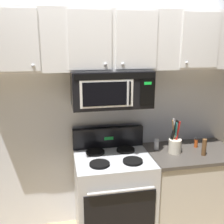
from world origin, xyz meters
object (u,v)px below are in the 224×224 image
at_px(stove_range, 113,196).
at_px(over_range_microwave, 111,88).
at_px(pepper_mill, 204,147).
at_px(utensil_crock_cream, 175,144).
at_px(salt_shaker, 156,144).
at_px(spice_jar, 196,143).

height_order(stove_range, over_range_microwave, over_range_microwave).
bearing_deg(over_range_microwave, pepper_mill, -14.98).
distance_m(stove_range, utensil_crock_cream, 0.84).
bearing_deg(salt_shaker, utensil_crock_cream, -38.32).
bearing_deg(pepper_mill, salt_shaker, 150.06).
xyz_separation_m(pepper_mill, spice_jar, (0.03, 0.21, -0.03)).
distance_m(stove_range, pepper_mill, 1.05).
relative_size(utensil_crock_cream, spice_jar, 3.45).
distance_m(over_range_microwave, spice_jar, 1.12).
relative_size(pepper_mill, spice_jar, 1.63).
bearing_deg(utensil_crock_cream, over_range_microwave, 169.09).
bearing_deg(stove_range, salt_shaker, 12.94).
xyz_separation_m(utensil_crock_cream, spice_jar, (0.29, 0.09, -0.05)).
xyz_separation_m(stove_range, spice_jar, (0.93, 0.08, 0.48)).
bearing_deg(pepper_mill, stove_range, 172.08).
bearing_deg(spice_jar, utensil_crock_cream, -162.42).
height_order(utensil_crock_cream, spice_jar, utensil_crock_cream).
relative_size(over_range_microwave, spice_jar, 7.21).
relative_size(salt_shaker, spice_jar, 1.05).
bearing_deg(salt_shaker, pepper_mill, -29.94).
relative_size(stove_range, over_range_microwave, 1.47).
bearing_deg(stove_range, over_range_microwave, 90.14).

